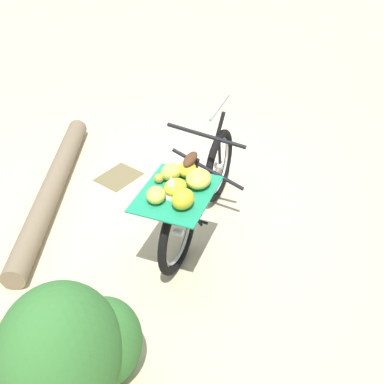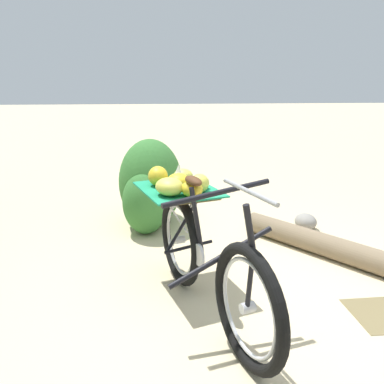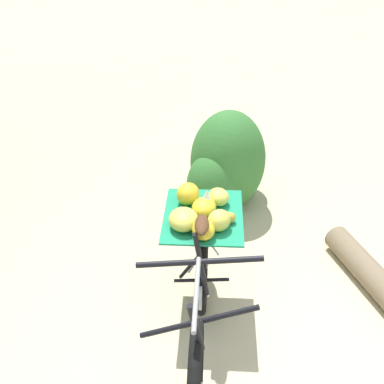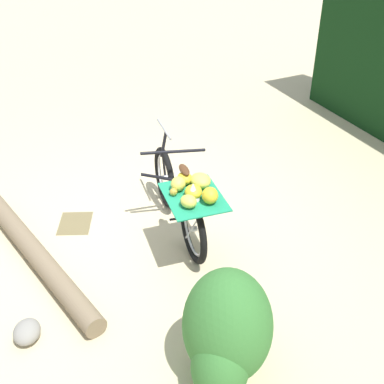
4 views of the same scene
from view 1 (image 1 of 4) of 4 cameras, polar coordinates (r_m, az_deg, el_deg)
name	(u,v)px [view 1 (image 1 of 4)]	position (r m, az deg, el deg)	size (l,w,h in m)	color
ground_plane	(180,214)	(4.75, -1.42, -2.62)	(60.00, 60.00, 0.00)	beige
bicycle	(195,192)	(4.17, 0.32, -0.05)	(1.79, 0.91, 1.03)	black
fallen_log	(52,188)	(5.10, -16.12, 0.40)	(0.21, 0.21, 2.51)	#7F6B51
shrub_cluster	(65,357)	(3.22, -14.71, -18.22)	(1.03, 0.71, 0.98)	#387533
leaf_litter_patch	(119,177)	(5.31, -8.60, 1.78)	(0.44, 0.36, 0.01)	olive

